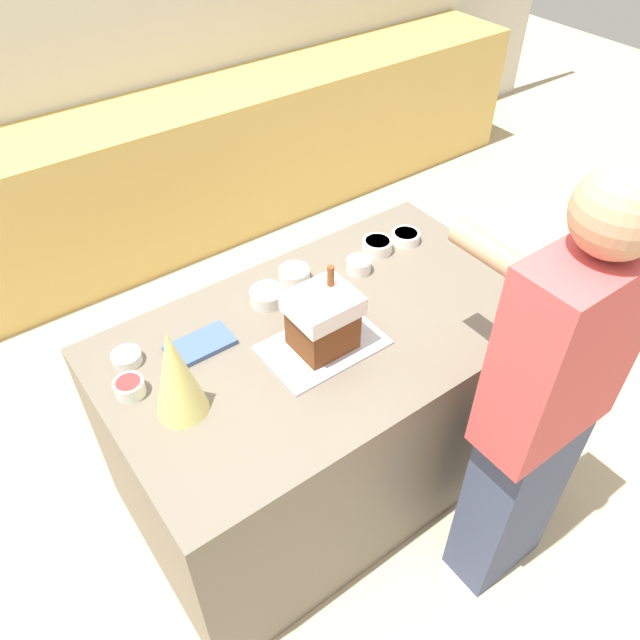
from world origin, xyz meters
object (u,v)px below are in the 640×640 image
at_px(candy_bowl_far_left, 127,357).
at_px(candy_bowl_center_rear, 129,387).
at_px(cookbook, 200,345).
at_px(candy_bowl_front_corner, 359,265).
at_px(candy_bowl_far_right, 294,274).
at_px(person, 542,412).
at_px(candy_bowl_near_tray_left, 267,296).
at_px(baking_tray, 323,345).
at_px(candy_bowl_beside_tree, 377,245).
at_px(gingerbread_house, 323,320).
at_px(decorative_tree, 175,373).
at_px(candy_bowl_near_tray_right, 406,236).

height_order(candy_bowl_far_left, candy_bowl_center_rear, candy_bowl_center_rear).
distance_m(candy_bowl_far_left, cookbook, 0.25).
xyz_separation_m(candy_bowl_front_corner, candy_bowl_far_right, (-0.24, 0.10, -0.00)).
height_order(candy_bowl_far_right, person, person).
distance_m(candy_bowl_far_right, person, 1.03).
relative_size(candy_bowl_near_tray_left, person, 0.07).
bearing_deg(baking_tray, candy_bowl_beside_tree, 31.58).
bearing_deg(gingerbread_house, candy_bowl_far_right, 70.38).
xyz_separation_m(decorative_tree, person, (0.89, -0.68, -0.16)).
bearing_deg(person, candy_bowl_far_left, 134.34).
height_order(candy_bowl_far_left, cookbook, candy_bowl_far_left).
bearing_deg(cookbook, candy_bowl_center_rear, -169.08).
height_order(decorative_tree, candy_bowl_beside_tree, decorative_tree).
relative_size(candy_bowl_beside_tree, candy_bowl_near_tray_left, 0.95).
distance_m(candy_bowl_far_right, candy_bowl_far_left, 0.71).
height_order(gingerbread_house, person, person).
bearing_deg(candy_bowl_far_left, candy_bowl_far_right, 2.28).
bearing_deg(candy_bowl_center_rear, baking_tray, -17.06).
height_order(candy_bowl_near_tray_right, candy_bowl_beside_tree, candy_bowl_beside_tree).
distance_m(candy_bowl_near_tray_right, person, 0.98).
bearing_deg(candy_bowl_center_rear, candy_bowl_far_right, 12.47).
height_order(candy_bowl_far_right, candy_bowl_center_rear, candy_bowl_center_rear).
distance_m(decorative_tree, person, 1.13).
distance_m(candy_bowl_front_corner, candy_bowl_beside_tree, 0.16).
bearing_deg(candy_bowl_beside_tree, candy_bowl_far_left, 179.15).
relative_size(candy_bowl_near_tray_right, cookbook, 0.52).
relative_size(candy_bowl_far_left, candy_bowl_near_tray_left, 0.78).
xyz_separation_m(candy_bowl_beside_tree, candy_bowl_far_left, (-1.09, 0.02, -0.01)).
xyz_separation_m(baking_tray, candy_bowl_far_right, (0.13, 0.36, 0.02)).
xyz_separation_m(gingerbread_house, candy_bowl_front_corner, (0.37, 0.25, -0.09)).
height_order(candy_bowl_center_rear, person, person).
bearing_deg(candy_bowl_front_corner, person, -89.38).
bearing_deg(gingerbread_house, candy_bowl_front_corner, 34.91).
relative_size(baking_tray, cookbook, 1.82).
height_order(candy_bowl_near_tray_right, cookbook, candy_bowl_near_tray_right).
xyz_separation_m(gingerbread_house, candy_bowl_near_tray_left, (-0.03, 0.31, -0.09)).
xyz_separation_m(decorative_tree, candy_bowl_far_left, (-0.06, 0.30, -0.14)).
xyz_separation_m(baking_tray, candy_bowl_front_corner, (0.37, 0.25, 0.03)).
xyz_separation_m(baking_tray, candy_bowl_center_rear, (-0.62, 0.19, 0.03)).
bearing_deg(candy_bowl_near_tray_right, baking_tray, -155.51).
bearing_deg(candy_bowl_beside_tree, candy_bowl_far_right, 173.42).
distance_m(candy_bowl_far_left, person, 1.36).
distance_m(baking_tray, candy_bowl_beside_tree, 0.60).
bearing_deg(decorative_tree, candy_bowl_far_left, 101.08).
distance_m(decorative_tree, candy_bowl_far_right, 0.74).
bearing_deg(candy_bowl_beside_tree, person, -98.08).
bearing_deg(cookbook, candy_bowl_near_tray_right, 2.96).
xyz_separation_m(gingerbread_house, candy_bowl_far_right, (0.13, 0.36, -0.10)).
bearing_deg(candy_bowl_far_right, baking_tray, -109.65).
xyz_separation_m(candy_bowl_far_right, candy_bowl_near_tray_left, (-0.16, -0.05, 0.00)).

